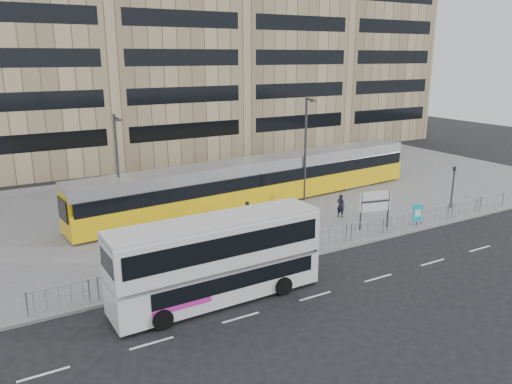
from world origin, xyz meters
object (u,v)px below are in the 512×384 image
ad_panel (417,213)px  pedestrian (341,206)px  station_sign (375,203)px  traffic_light_west (247,221)px  double_decker_bus (217,257)px  lamp_post_east (306,145)px  lamp_post_west (118,167)px  tram (261,181)px  traffic_light_east (453,182)px

ad_panel → pedestrian: pedestrian is taller
station_sign → traffic_light_west: (-9.12, 0.36, 0.22)m
double_decker_bus → pedestrian: bearing=26.2°
station_sign → lamp_post_east: bearing=101.7°
lamp_post_west → ad_panel: bearing=-28.8°
traffic_light_west → lamp_post_east: (9.19, 7.43, 2.37)m
lamp_post_west → lamp_post_east: size_ratio=0.93×
tram → lamp_post_east: size_ratio=3.64×
station_sign → ad_panel: bearing=-5.8°
traffic_light_east → pedestrian: bearing=170.0°
ad_panel → station_sign: bearing=169.1°
traffic_light_east → lamp_post_west: (-22.22, 7.67, 2.08)m
tram → pedestrian: 6.65m
double_decker_bus → traffic_light_west: (3.69, 3.81, -0.02)m
double_decker_bus → traffic_light_east: bearing=10.0°
pedestrian → tram: bearing=4.4°
pedestrian → traffic_light_east: bearing=-128.0°
station_sign → ad_panel: station_sign is taller
station_sign → lamp_post_west: (-14.01, 8.36, 2.30)m
tram → pedestrian: tram is taller
traffic_light_west → lamp_post_west: size_ratio=0.42×
ad_panel → lamp_post_east: (-2.82, 8.74, 3.49)m
station_sign → traffic_light_east: 8.25m
pedestrian → lamp_post_west: size_ratio=0.22×
pedestrian → ad_panel: bearing=-164.1°
double_decker_bus → lamp_post_west: 12.04m
lamp_post_east → pedestrian: bearing=-94.0°
traffic_light_east → ad_panel: bearing=-157.5°
ad_panel → traffic_light_east: (5.32, 1.63, 1.12)m
lamp_post_west → pedestrian: bearing=-21.2°
tram → ad_panel: (6.13, -9.86, -0.85)m
lamp_post_west → traffic_light_east: bearing=-19.0°
ad_panel → traffic_light_west: (-12.01, 1.30, 1.12)m
pedestrian → lamp_post_east: lamp_post_east is taller
tram → station_sign: 9.49m
station_sign → traffic_light_west: traffic_light_west is taller
pedestrian → traffic_light_west: size_ratio=0.53×
station_sign → lamp_post_east: size_ratio=0.32×
traffic_light_east → lamp_post_east: bearing=144.3°
traffic_light_west → ad_panel: bearing=-21.2°
double_decker_bus → traffic_light_west: 5.30m
pedestrian → lamp_post_west: (-13.75, 5.32, 3.24)m
ad_panel → lamp_post_west: lamp_post_west is taller
traffic_light_east → lamp_post_west: bearing=166.4°
tram → traffic_light_west: (-5.88, -8.56, 0.27)m
station_sign → tram: bearing=122.2°
traffic_light_west → tram: bearing=40.5°
double_decker_bus → tram: bearing=51.1°
pedestrian → lamp_post_west: lamp_post_west is taller
pedestrian → traffic_light_east: size_ratio=0.53×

